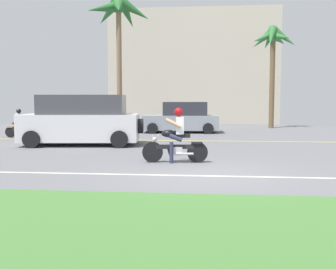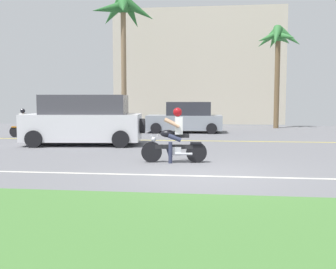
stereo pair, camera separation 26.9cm
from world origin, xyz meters
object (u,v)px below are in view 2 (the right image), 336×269
at_px(parked_car_1, 186,118).
at_px(parked_car_0, 92,120).
at_px(motorcyclist, 175,139).
at_px(motorcyclist_distant, 25,125).
at_px(palm_tree_0, 278,43).
at_px(palm_tree_1, 123,16).
at_px(suv_nearby, 84,121).

bearing_deg(parked_car_1, parked_car_0, -174.64).
bearing_deg(motorcyclist, parked_car_1, 92.46).
bearing_deg(motorcyclist, motorcyclist_distant, 139.93).
relative_size(parked_car_0, palm_tree_0, 0.62).
distance_m(parked_car_1, motorcyclist_distant, 8.18).
bearing_deg(palm_tree_1, motorcyclist, -71.21).
relative_size(parked_car_1, motorcyclist_distant, 2.53).
distance_m(parked_car_0, parked_car_1, 5.10).
bearing_deg(palm_tree_1, motorcyclist_distant, -114.10).
xyz_separation_m(parked_car_0, palm_tree_1, (0.92, 3.81, 6.27)).
height_order(parked_car_1, palm_tree_1, palm_tree_1).
relative_size(motorcyclist, suv_nearby, 0.39).
bearing_deg(palm_tree_1, palm_tree_0, 2.92).
xyz_separation_m(motorcyclist, parked_car_1, (-0.44, 10.19, 0.11)).
distance_m(motorcyclist, suv_nearby, 5.60).
bearing_deg(motorcyclist, suv_nearby, 135.35).
bearing_deg(palm_tree_0, suv_nearby, -131.37).
bearing_deg(parked_car_0, motorcyclist, -60.40).
height_order(suv_nearby, motorcyclist_distant, suv_nearby).
xyz_separation_m(motorcyclist, parked_car_0, (-5.52, 9.71, 0.02)).
bearing_deg(parked_car_0, palm_tree_0, 22.40).
bearing_deg(motorcyclist_distant, palm_tree_1, 65.90).
xyz_separation_m(parked_car_1, palm_tree_0, (5.34, 3.82, 4.42)).
height_order(parked_car_1, motorcyclist_distant, parked_car_1).
xyz_separation_m(palm_tree_0, palm_tree_1, (-9.50, -0.48, 1.76)).
xyz_separation_m(parked_car_0, palm_tree_0, (10.42, 4.29, 4.51)).
distance_m(palm_tree_1, motorcyclist_distant, 9.98).
bearing_deg(palm_tree_0, motorcyclist, -109.27).
xyz_separation_m(palm_tree_0, motorcyclist_distant, (-12.64, -7.50, -4.61)).
height_order(parked_car_0, palm_tree_1, palm_tree_1).
relative_size(palm_tree_0, palm_tree_1, 0.75).
bearing_deg(palm_tree_1, parked_car_1, -38.68).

